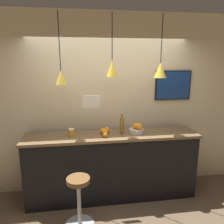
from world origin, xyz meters
name	(u,v)px	position (x,y,z in m)	size (l,w,h in m)	color
ground_plane	(119,224)	(0.00, 0.00, 0.00)	(14.00, 14.00, 0.00)	brown
back_wall	(109,104)	(0.00, 1.04, 1.45)	(8.00, 0.06, 2.90)	beige
service_counter	(112,166)	(0.00, 0.65, 0.53)	(2.66, 0.55, 1.06)	black
bar_stool	(79,197)	(-0.52, 0.05, 0.43)	(0.39, 0.39, 0.70)	#B7B7BC
fruit_bowl	(137,129)	(0.39, 0.66, 1.12)	(0.23, 0.23, 0.15)	beige
orange_pile	(105,131)	(-0.10, 0.69, 1.10)	(0.16, 0.31, 0.09)	orange
juice_bottle	(122,126)	(0.15, 0.66, 1.19)	(0.07, 0.07, 0.31)	olive
spread_jar	(71,132)	(-0.61, 0.66, 1.11)	(0.09, 0.09, 0.11)	gold
pendant_lamp_left	(61,77)	(-0.72, 0.64, 1.94)	(0.15, 0.15, 0.97)	black
pendant_lamp_middle	(112,68)	(0.00, 0.64, 2.05)	(0.16, 0.16, 0.87)	black
pendant_lamp_right	(160,70)	(0.72, 0.64, 2.02)	(0.18, 0.18, 0.89)	black
mounted_tv	(173,85)	(1.09, 0.99, 1.75)	(0.61, 0.04, 0.49)	black
hanging_menu_board	(92,102)	(-0.31, 0.46, 1.61)	(0.24, 0.01, 0.17)	white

